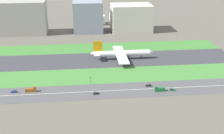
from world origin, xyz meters
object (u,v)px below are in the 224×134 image
car_1 (14,91)px  fuel_tank_centre (116,18)px  car_0 (149,85)px  terminal_building (24,18)px  traffic_light (91,80)px  truck_0 (159,89)px  hangar_building (88,17)px  car_2 (172,90)px  fuel_tank_west (98,20)px  car_4 (96,93)px  truck_1 (31,90)px  office_tower (131,18)px  airliner (121,53)px

car_1 → fuel_tank_centre: size_ratio=0.22×
car_0 → terminal_building: terminal_building is taller
traffic_light → fuel_tank_centre: bearing=77.7°
truck_0 → hangar_building: hangar_building is taller
car_2 → fuel_tank_west: (-42.47, 237.00, 5.56)m
terminal_building → fuel_tank_west: bearing=24.1°
traffic_light → hangar_building: bearing=88.6°
fuel_tank_west → hangar_building: bearing=-110.8°
car_4 → car_1: size_ratio=1.00×
car_1 → traffic_light: size_ratio=0.61×
traffic_light → terminal_building: terminal_building is taller
truck_1 → fuel_tank_west: bearing=73.2°
car_2 → traffic_light: (-63.66, 17.99, 3.37)m
fuel_tank_centre → terminal_building: bearing=-160.5°
car_4 → terminal_building: bearing=-66.7°
truck_0 → traffic_light: traffic_light is taller
hangar_building → fuel_tank_centre: hangar_building is taller
terminal_building → car_1: bearing=-84.0°
car_1 → truck_0: truck_0 is taller
car_4 → fuel_tank_west: size_ratio=0.21×
truck_1 → office_tower: 213.50m
airliner → car_1: (-93.84, -68.00, -5.31)m
car_1 → terminal_building: (-19.08, 182.00, 20.60)m
airliner → truck_1: size_ratio=7.74×
truck_1 → traffic_light: 48.10m
car_2 → car_0: 19.33m
car_1 → car_2: bearing=-4.6°
car_4 → car_1: (-63.61, 10.00, 0.00)m
traffic_light → fuel_tank_centre: fuel_tank_centre is taller
traffic_light → fuel_tank_west: bearing=84.5°
terminal_building → office_tower: bearing=0.0°
car_4 → truck_0: size_ratio=0.52×
car_2 → traffic_light: bearing=-15.8°
car_2 → office_tower: size_ratio=0.08×
airliner → fuel_tank_west: (-12.16, 159.00, 0.25)m
truck_1 → car_4: truck_1 is taller
terminal_building → office_tower: terminal_building is taller
airliner → terminal_building: bearing=134.7°
car_1 → fuel_tank_west: bearing=70.2°
traffic_light → fuel_tank_west: fuel_tank_west is taller
airliner → fuel_tank_west: size_ratio=3.17×
car_4 → car_1: 64.39m
car_0 → terminal_building: bearing=124.8°
car_0 → hangar_building: (-42.98, 182.00, 19.54)m
fuel_tank_west → fuel_tank_centre: size_ratio=1.03×
terminal_building → fuel_tank_centre: 135.73m
truck_0 → fuel_tank_west: size_ratio=0.41×
car_2 → terminal_building: 240.43m
office_tower → car_2: bearing=-89.8°
truck_1 → fuel_tank_centre: bearing=67.3°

